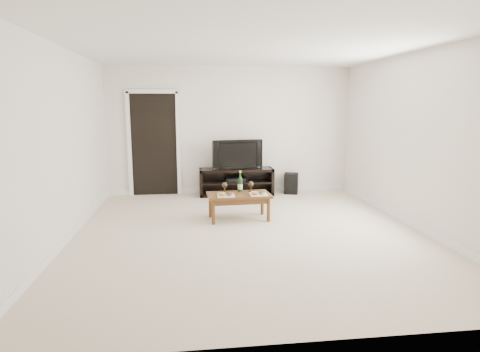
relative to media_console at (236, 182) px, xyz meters
name	(u,v)px	position (x,y,z in m)	size (l,w,h in m)	color
floor	(249,233)	(-0.10, -2.50, -0.28)	(5.50, 5.50, 0.00)	beige
back_wall	(230,131)	(-0.10, 0.27, 1.02)	(5.00, 0.04, 2.60)	white
ceiling	(250,44)	(-0.10, -2.50, 2.35)	(5.00, 5.50, 0.04)	white
doorway	(154,145)	(-1.65, 0.24, 0.75)	(0.90, 0.02, 2.05)	black
media_console	(236,182)	(0.00, 0.00, 0.00)	(1.50, 0.45, 0.55)	black
television	(236,154)	(0.00, 0.00, 0.57)	(1.03, 0.14, 0.59)	black
av_receiver	(236,179)	(-0.01, -0.01, 0.05)	(0.40, 0.30, 0.08)	black
subwoofer	(291,183)	(1.15, 0.01, -0.06)	(0.28, 0.28, 0.42)	black
coffee_table	(239,206)	(-0.16, -1.78, -0.07)	(1.00, 0.54, 0.42)	brown
plate_left	(226,194)	(-0.38, -1.90, 0.18)	(0.27, 0.27, 0.07)	white
plate_right	(258,193)	(0.14, -1.89, 0.18)	(0.27, 0.27, 0.07)	white
wine_bottle	(240,181)	(-0.12, -1.63, 0.32)	(0.07, 0.07, 0.35)	#0E3612
goblet_left	(225,187)	(-0.38, -1.64, 0.23)	(0.09, 0.09, 0.17)	#342B1C
goblet_right	(251,186)	(0.06, -1.62, 0.23)	(0.09, 0.09, 0.17)	#342B1C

